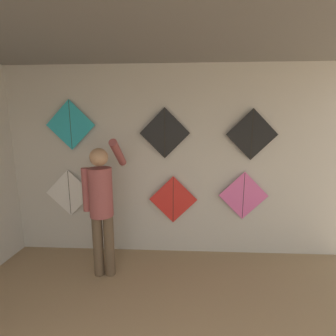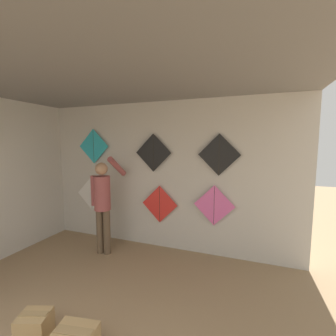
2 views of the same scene
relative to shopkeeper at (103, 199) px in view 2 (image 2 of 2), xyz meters
name	(u,v)px [view 2 (image 2 of 2)]	position (x,y,z in m)	size (l,w,h in m)	color
back_panel	(154,176)	(0.75, 0.63, 0.39)	(5.38, 0.06, 2.80)	beige
ceiling_slab	(86,71)	(0.75, -1.22, 1.81)	(5.38, 4.45, 0.04)	gray
shopkeeper	(103,199)	(0.00, 0.00, 0.00)	(0.46, 0.63, 1.80)	brown
cardboard_box_spare	(35,328)	(0.49, -1.84, -0.86)	(0.36, 0.33, 0.31)	tan
kite_0	(92,194)	(-0.69, 0.54, -0.06)	(0.72, 0.01, 0.72)	white
kite_1	(160,204)	(0.89, 0.54, -0.15)	(0.72, 0.01, 0.72)	red
kite_2	(214,205)	(1.93, 0.54, -0.07)	(0.72, 0.01, 0.72)	pink
kite_3	(94,146)	(-0.59, 0.54, 0.95)	(0.72, 0.01, 0.72)	#28B2C6
kite_4	(153,153)	(0.77, 0.54, 0.84)	(0.72, 0.01, 0.72)	black
kite_5	(219,155)	(1.99, 0.54, 0.82)	(0.72, 0.01, 0.72)	black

